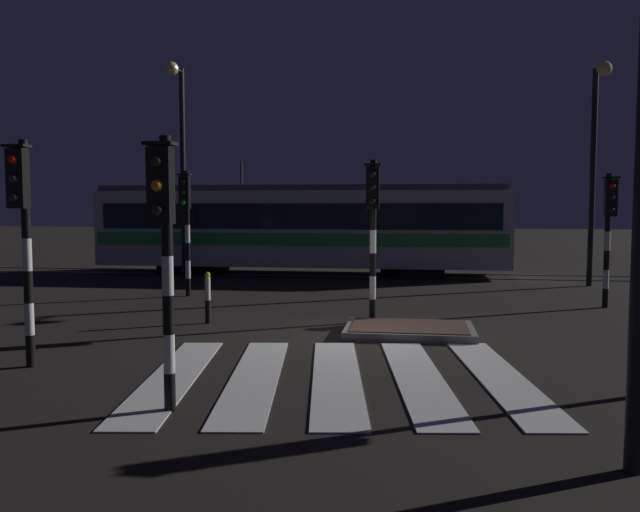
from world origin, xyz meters
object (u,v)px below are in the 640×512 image
(traffic_light_kerb_mid_left, at_px, (164,232))
(traffic_light_corner_far_left, at_px, (186,214))
(tram, at_px, (301,227))
(bollard_island_edge, at_px, (208,297))
(traffic_light_median_centre, at_px, (373,216))
(street_lamp_trackside_right, at_px, (596,147))
(traffic_light_corner_far_right, at_px, (609,220))
(traffic_light_corner_near_left, at_px, (23,218))
(street_lamp_trackside_left, at_px, (180,145))

(traffic_light_kerb_mid_left, distance_m, traffic_light_corner_far_left, 10.32)
(tram, height_order, bollard_island_edge, tram)
(traffic_light_median_centre, bearing_deg, street_lamp_trackside_right, 48.19)
(traffic_light_corner_far_left, relative_size, traffic_light_corner_far_right, 1.05)
(traffic_light_corner_far_right, height_order, bollard_island_edge, traffic_light_corner_far_right)
(traffic_light_corner_near_left, bearing_deg, street_lamp_trackside_right, 45.94)
(traffic_light_kerb_mid_left, bearing_deg, street_lamp_trackside_right, 58.19)
(traffic_light_corner_far_left, bearing_deg, street_lamp_trackside_right, 18.02)
(traffic_light_corner_far_left, height_order, bollard_island_edge, traffic_light_corner_far_left)
(traffic_light_corner_near_left, distance_m, traffic_light_kerb_mid_left, 3.49)
(traffic_light_corner_far_right, distance_m, tram, 11.12)
(traffic_light_corner_near_left, height_order, street_lamp_trackside_left, street_lamp_trackside_left)
(bollard_island_edge, bearing_deg, traffic_light_corner_far_right, 20.40)
(street_lamp_trackside_right, distance_m, tram, 10.22)
(traffic_light_corner_far_right, bearing_deg, traffic_light_median_centre, -153.40)
(traffic_light_corner_far_left, relative_size, street_lamp_trackside_left, 0.48)
(traffic_light_corner_near_left, relative_size, traffic_light_corner_far_right, 1.07)
(tram, bearing_deg, street_lamp_trackside_right, -14.41)
(traffic_light_corner_far_left, distance_m, bollard_island_edge, 4.63)
(traffic_light_median_centre, xyz_separation_m, traffic_light_kerb_mid_left, (-2.09, -6.50, -0.09))
(traffic_light_corner_near_left, relative_size, traffic_light_corner_far_left, 1.02)
(street_lamp_trackside_left, bearing_deg, traffic_light_corner_far_right, -19.87)
(street_lamp_trackside_right, bearing_deg, tram, 165.59)
(traffic_light_median_centre, height_order, bollard_island_edge, traffic_light_median_centre)
(traffic_light_kerb_mid_left, relative_size, street_lamp_trackside_right, 0.50)
(street_lamp_trackside_left, relative_size, bollard_island_edge, 6.47)
(traffic_light_median_centre, bearing_deg, traffic_light_corner_far_left, 148.36)
(street_lamp_trackside_right, height_order, bollard_island_edge, street_lamp_trackside_right)
(traffic_light_corner_near_left, height_order, traffic_light_median_centre, traffic_light_corner_near_left)
(traffic_light_kerb_mid_left, relative_size, traffic_light_corner_far_right, 1.02)
(street_lamp_trackside_right, xyz_separation_m, street_lamp_trackside_left, (-13.32, 0.24, 0.24))
(traffic_light_median_centre, xyz_separation_m, street_lamp_trackside_left, (-6.97, 7.34, 2.24))
(traffic_light_corner_near_left, height_order, bollard_island_edge, traffic_light_corner_near_left)
(traffic_light_corner_near_left, xyz_separation_m, bollard_island_edge, (1.58, 4.12, -1.77))
(tram, xyz_separation_m, bollard_island_edge, (-0.26, -10.14, -1.19))
(traffic_light_median_centre, bearing_deg, street_lamp_trackside_left, 133.55)
(traffic_light_corner_near_left, relative_size, bollard_island_edge, 3.18)
(traffic_light_median_centre, xyz_separation_m, tram, (-3.23, 9.56, -0.56))
(traffic_light_corner_near_left, xyz_separation_m, street_lamp_trackside_right, (11.42, 11.80, 1.98))
(street_lamp_trackside_left, distance_m, bollard_island_edge, 9.53)
(traffic_light_corner_far_right, height_order, tram, tram)
(traffic_light_corner_far_left, bearing_deg, traffic_light_corner_far_right, -2.59)
(traffic_light_kerb_mid_left, bearing_deg, traffic_light_corner_far_right, 50.48)
(bollard_island_edge, bearing_deg, street_lamp_trackside_left, 113.75)
(traffic_light_corner_far_right, xyz_separation_m, street_lamp_trackside_right, (0.76, 4.30, 2.13))
(traffic_light_corner_far_left, xyz_separation_m, bollard_island_edge, (1.85, -3.87, -1.74))
(street_lamp_trackside_left, bearing_deg, traffic_light_median_centre, -46.45)
(traffic_light_corner_far_left, bearing_deg, street_lamp_trackside_left, 111.96)
(traffic_light_corner_near_left, bearing_deg, street_lamp_trackside_left, 98.99)
(street_lamp_trackside_right, xyz_separation_m, bollard_island_edge, (-9.84, -7.68, -3.75))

